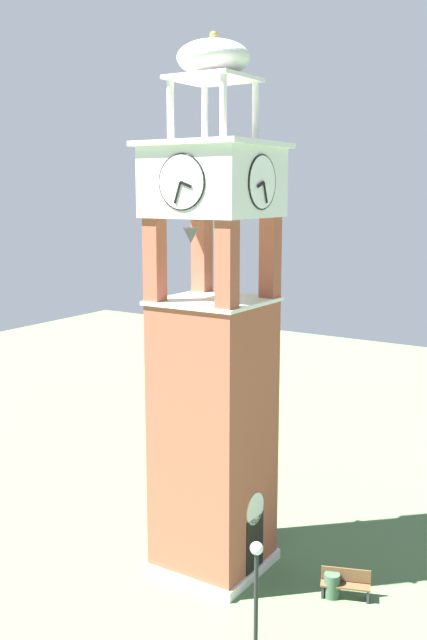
{
  "coord_description": "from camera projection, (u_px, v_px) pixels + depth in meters",
  "views": [
    {
      "loc": [
        -19.83,
        -12.77,
        13.07
      ],
      "look_at": [
        0.0,
        0.0,
        8.83
      ],
      "focal_mm": 40.55,
      "sensor_mm": 36.0,
      "label": 1
    }
  ],
  "objects": [
    {
      "name": "trash_bin",
      "position": [
        332.0,
        585.0,
        23.49
      ],
      "size": [
        0.52,
        0.52,
        0.8
      ],
      "primitive_type": "cylinder",
      "color": "#38513D",
      "rests_on": "ground"
    },
    {
      "name": "clock_tower",
      "position": [
        214.0,
        369.0,
        24.26
      ],
      "size": [
        3.89,
        3.89,
        17.93
      ],
      "color": "#9E4C38",
      "rests_on": "ground"
    },
    {
      "name": "ground",
      "position": [
        214.0,
        565.0,
        25.53
      ],
      "size": [
        80.0,
        80.0,
        0.0
      ],
      "primitive_type": "plane",
      "color": "#517547"
    },
    {
      "name": "lamp_post",
      "position": [
        256.0,
        582.0,
        19.52
      ],
      "size": [
        0.36,
        0.36,
        3.79
      ],
      "color": "black",
      "rests_on": "ground"
    },
    {
      "name": "park_bench",
      "position": [
        346.0,
        583.0,
        23.45
      ],
      "size": [
        0.98,
        1.65,
        0.95
      ],
      "color": "brown",
      "rests_on": "ground"
    },
    {
      "name": "shrub_near_entry",
      "position": [
        240.0,
        512.0,
        28.49
      ],
      "size": [
        0.94,
        0.94,
        1.1
      ],
      "primitive_type": "ellipsoid",
      "color": "#28562D",
      "rests_on": "ground"
    }
  ]
}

